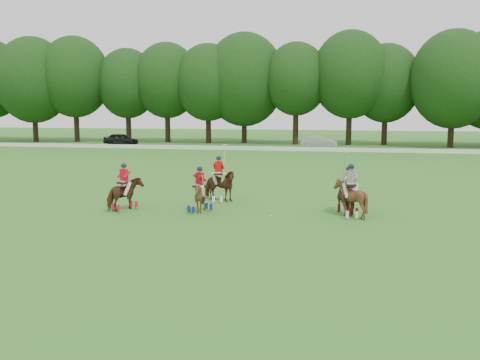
% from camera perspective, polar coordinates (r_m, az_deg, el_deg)
% --- Properties ---
extents(ground, '(180.00, 180.00, 0.00)m').
position_cam_1_polar(ground, '(21.91, -5.36, -5.03)').
color(ground, '#377521').
rests_on(ground, ground).
extents(tree_line, '(117.98, 14.32, 14.75)m').
position_cam_1_polar(tree_line, '(68.85, 6.28, 10.64)').
color(tree_line, black).
rests_on(tree_line, ground).
extents(boundary_rail, '(120.00, 0.10, 0.44)m').
position_cam_1_polar(boundary_rail, '(58.98, 5.09, 3.34)').
color(boundary_rail, white).
rests_on(boundary_rail, ground).
extents(car_left, '(4.59, 2.33, 1.50)m').
position_cam_1_polar(car_left, '(68.85, -12.58, 4.27)').
color(car_left, black).
rests_on(car_left, ground).
extents(car_mid, '(4.31, 1.84, 1.38)m').
position_cam_1_polar(car_mid, '(63.18, 8.45, 4.01)').
color(car_mid, '#ACACB2').
rests_on(car_mid, ground).
extents(polo_red_a, '(1.50, 1.97, 2.24)m').
position_cam_1_polar(polo_red_a, '(25.76, -12.22, -1.41)').
color(polo_red_a, '#472313').
rests_on(polo_red_a, ground).
extents(polo_red_b, '(1.79, 1.58, 2.90)m').
position_cam_1_polar(polo_red_b, '(27.53, -2.28, -0.54)').
color(polo_red_b, '#472313').
rests_on(polo_red_b, ground).
extents(polo_red_c, '(1.69, 1.71, 2.15)m').
position_cam_1_polar(polo_red_c, '(24.70, -4.30, -1.76)').
color(polo_red_c, '#472313').
rests_on(polo_red_c, ground).
extents(polo_stripe_a, '(1.50, 1.89, 2.18)m').
position_cam_1_polar(polo_stripe_a, '(24.87, 11.45, -1.78)').
color(polo_stripe_a, '#472313').
rests_on(polo_stripe_a, ground).
extents(polo_stripe_b, '(1.52, 1.66, 2.90)m').
position_cam_1_polar(polo_stripe_b, '(24.16, 11.69, -1.87)').
color(polo_stripe_b, '#472313').
rests_on(polo_stripe_b, ground).
extents(polo_ball, '(0.09, 0.09, 0.09)m').
position_cam_1_polar(polo_ball, '(23.81, 3.30, -3.85)').
color(polo_ball, white).
rests_on(polo_ball, ground).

